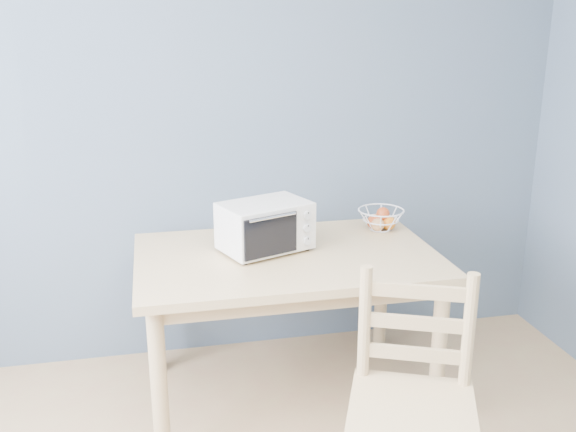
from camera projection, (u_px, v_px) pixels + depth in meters
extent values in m
cube|color=slate|center=(193.00, 121.00, 3.30)|extent=(4.00, 0.01, 2.60)
cube|color=tan|center=(287.00, 258.00, 3.00)|extent=(1.40, 0.90, 0.04)
cylinder|color=tan|center=(159.00, 385.00, 2.64)|extent=(0.07, 0.07, 0.71)
cylinder|color=tan|center=(438.00, 354.00, 2.89)|extent=(0.07, 0.07, 0.71)
cylinder|color=tan|center=(156.00, 310.00, 3.33)|extent=(0.07, 0.07, 0.71)
cylinder|color=tan|center=(381.00, 289.00, 3.58)|extent=(0.07, 0.07, 0.71)
cube|color=white|center=(265.00, 225.00, 3.00)|extent=(0.47, 0.39, 0.22)
cube|color=black|center=(255.00, 228.00, 2.97)|extent=(0.33, 0.31, 0.17)
cube|color=black|center=(271.00, 236.00, 2.86)|extent=(0.26, 0.11, 0.19)
cylinder|color=silver|center=(273.00, 217.00, 2.82)|extent=(0.23, 0.10, 0.01)
cube|color=white|center=(306.00, 228.00, 2.97)|extent=(0.11, 0.04, 0.21)
cylinder|color=black|center=(245.00, 263.00, 2.87)|extent=(0.02, 0.02, 0.01)
cylinder|color=black|center=(307.00, 249.00, 3.04)|extent=(0.02, 0.02, 0.01)
cylinder|color=black|center=(223.00, 250.00, 3.03)|extent=(0.02, 0.02, 0.01)
cylinder|color=black|center=(283.00, 237.00, 3.21)|extent=(0.02, 0.02, 0.01)
cylinder|color=silver|center=(307.00, 215.00, 2.94)|extent=(0.04, 0.03, 0.04)
cylinder|color=silver|center=(307.00, 228.00, 2.96)|extent=(0.04, 0.03, 0.04)
cylinder|color=silver|center=(307.00, 241.00, 2.98)|extent=(0.04, 0.03, 0.04)
torus|color=white|center=(381.00, 210.00, 3.31)|extent=(0.31, 0.31, 0.01)
torus|color=white|center=(381.00, 220.00, 3.32)|extent=(0.24, 0.24, 0.01)
torus|color=white|center=(380.00, 229.00, 3.34)|extent=(0.14, 0.14, 0.01)
sphere|color=red|center=(374.00, 222.00, 3.33)|extent=(0.07, 0.07, 0.07)
sphere|color=orange|center=(389.00, 223.00, 3.32)|extent=(0.07, 0.07, 0.07)
sphere|color=tan|center=(378.00, 220.00, 3.37)|extent=(0.07, 0.07, 0.07)
sphere|color=red|center=(383.00, 214.00, 3.31)|extent=(0.07, 0.07, 0.07)
sphere|color=tan|center=(378.00, 225.00, 3.28)|extent=(0.07, 0.07, 0.07)
cube|color=tan|center=(412.00, 411.00, 2.24)|extent=(0.58, 0.58, 0.03)
cylinder|color=tan|center=(364.00, 325.00, 2.39)|extent=(0.05, 0.05, 0.47)
cylinder|color=tan|center=(469.00, 334.00, 2.32)|extent=(0.05, 0.05, 0.47)
cube|color=tan|center=(414.00, 354.00, 2.39)|extent=(0.35, 0.16, 0.05)
cube|color=tan|center=(416.00, 323.00, 2.35)|extent=(0.35, 0.16, 0.05)
cube|color=tan|center=(418.00, 292.00, 2.31)|extent=(0.35, 0.16, 0.05)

